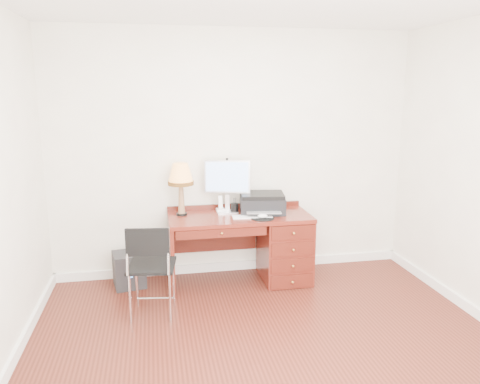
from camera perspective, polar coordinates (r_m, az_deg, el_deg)
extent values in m
plane|color=#3B140D|center=(4.00, 3.86, -18.56)|extent=(4.00, 4.00, 0.00)
plane|color=white|center=(5.19, -0.77, 4.59)|extent=(4.00, 0.00, 4.00)
cube|color=white|center=(5.50, -0.70, -8.96)|extent=(4.00, 0.03, 0.10)
cube|color=white|center=(4.03, -26.42, -18.89)|extent=(0.03, 3.50, 0.10)
cube|color=maroon|center=(4.97, -0.04, -3.06)|extent=(1.50, 0.65, 0.04)
cube|color=maroon|center=(5.19, 5.43, -6.76)|extent=(0.50, 0.61, 0.71)
cube|color=maroon|center=(5.01, -8.35, -7.58)|extent=(0.04, 0.61, 0.71)
cube|color=#511810|center=(5.29, -3.20, -5.15)|extent=(0.96, 0.03, 0.39)
cube|color=#511810|center=(4.66, -2.25, -5.02)|extent=(0.91, 0.03, 0.09)
sphere|color=#BF8C3F|center=(4.89, 6.51, -8.01)|extent=(0.03, 0.03, 0.03)
cube|color=silver|center=(5.07, -1.58, -2.43)|extent=(0.25, 0.20, 0.01)
cube|color=silver|center=(5.09, -1.67, -1.24)|extent=(0.05, 0.04, 0.18)
cube|color=silver|center=(5.02, -1.66, 1.89)|extent=(0.49, 0.15, 0.36)
cube|color=#4C8CF2|center=(4.99, -1.62, 1.85)|extent=(0.44, 0.11, 0.32)
cube|color=white|center=(4.88, 1.51, -3.02)|extent=(0.42, 0.15, 0.02)
cylinder|color=black|center=(4.84, 2.77, -3.22)|extent=(0.24, 0.24, 0.01)
ellipsoid|color=white|center=(4.83, 2.77, -2.94)|extent=(0.11, 0.07, 0.04)
cube|color=black|center=(5.07, 2.73, -1.55)|extent=(0.53, 0.44, 0.17)
cube|color=black|center=(5.05, 2.74, -0.38)|extent=(0.50, 0.41, 0.04)
cylinder|color=black|center=(5.01, -7.12, -2.68)|extent=(0.11, 0.11, 0.02)
cone|color=#997148|center=(4.97, -7.17, -0.74)|extent=(0.07, 0.07, 0.33)
cone|color=#FFA850|center=(4.91, -7.26, 2.29)|extent=(0.27, 0.27, 0.21)
cylinder|color=#593814|center=(4.93, -7.22, 1.12)|extent=(0.27, 0.27, 0.04)
cube|color=white|center=(5.09, -2.40, -2.24)|extent=(0.09, 0.09, 0.04)
cube|color=white|center=(5.07, -2.41, -1.26)|extent=(0.05, 0.06, 0.14)
cylinder|color=black|center=(5.06, -0.66, -1.96)|extent=(0.08, 0.08, 0.10)
cube|color=black|center=(4.43, -10.71, -8.82)|extent=(0.47, 0.47, 0.03)
cube|color=black|center=(4.14, -10.86, -6.04)|extent=(0.38, 0.08, 0.25)
cylinder|color=silver|center=(4.68, -12.81, -10.80)|extent=(0.02, 0.02, 0.47)
cylinder|color=silver|center=(4.68, -8.39, -10.64)|extent=(0.02, 0.02, 0.47)
cylinder|color=silver|center=(4.36, -12.97, -12.63)|extent=(0.02, 0.02, 0.47)
cylinder|color=silver|center=(4.35, -8.19, -12.45)|extent=(0.02, 0.02, 0.47)
cylinder|color=silver|center=(4.17, -13.27, -7.21)|extent=(0.02, 0.02, 0.42)
cylinder|color=silver|center=(4.17, -8.36, -7.02)|extent=(0.02, 0.02, 0.42)
cube|color=black|center=(5.17, -13.36, -9.17)|extent=(0.37, 0.37, 0.37)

